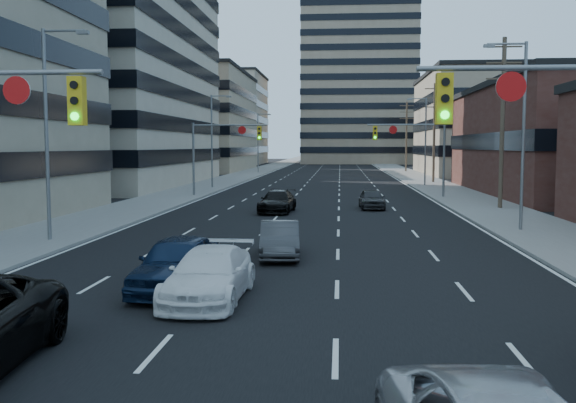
# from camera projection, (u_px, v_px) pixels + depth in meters

# --- Properties ---
(road_surface) EXTENTS (18.00, 300.00, 0.02)m
(road_surface) POSITION_uv_depth(u_px,v_px,m) (331.00, 165.00, 135.79)
(road_surface) COLOR black
(road_surface) RESTS_ON ground
(sidewalk_left) EXTENTS (5.00, 300.00, 0.15)m
(sidewalk_left) POSITION_uv_depth(u_px,v_px,m) (277.00, 165.00, 136.71)
(sidewalk_left) COLOR slate
(sidewalk_left) RESTS_ON ground
(sidewalk_right) EXTENTS (5.00, 300.00, 0.15)m
(sidewalk_right) POSITION_uv_depth(u_px,v_px,m) (386.00, 165.00, 134.86)
(sidewalk_right) COLOR slate
(sidewalk_right) RESTS_ON ground
(office_left_mid) EXTENTS (26.00, 34.00, 28.00)m
(office_left_mid) POSITION_uv_depth(u_px,v_px,m) (65.00, 52.00, 67.25)
(office_left_mid) COLOR #ADA089
(office_left_mid) RESTS_ON ground
(office_left_far) EXTENTS (20.00, 30.00, 16.00)m
(office_left_far) POSITION_uv_depth(u_px,v_px,m) (186.00, 123.00, 107.25)
(office_left_far) COLOR gray
(office_left_far) RESTS_ON ground
(office_right_far) EXTENTS (22.00, 28.00, 14.00)m
(office_right_far) POSITION_uv_depth(u_px,v_px,m) (503.00, 126.00, 91.46)
(office_right_far) COLOR gray
(office_right_far) RESTS_ON ground
(apartment_tower) EXTENTS (26.00, 26.00, 58.00)m
(apartment_tower) POSITION_uv_depth(u_px,v_px,m) (358.00, 41.00, 152.65)
(apartment_tower) COLOR gray
(apartment_tower) RESTS_ON ground
(bg_block_left) EXTENTS (24.00, 24.00, 20.00)m
(bg_block_left) POSITION_uv_depth(u_px,v_px,m) (210.00, 120.00, 147.12)
(bg_block_left) COLOR #ADA089
(bg_block_left) RESTS_ON ground
(bg_block_right) EXTENTS (22.00, 22.00, 12.00)m
(bg_block_right) POSITION_uv_depth(u_px,v_px,m) (486.00, 137.00, 132.69)
(bg_block_right) COLOR gray
(bg_block_right) RESTS_ON ground
(signal_far_left) EXTENTS (6.09, 0.33, 6.00)m
(signal_far_left) POSITION_uv_depth(u_px,v_px,m) (222.00, 144.00, 51.63)
(signal_far_left) COLOR slate
(signal_far_left) RESTS_ON ground
(signal_far_right) EXTENTS (6.09, 0.33, 6.00)m
(signal_far_right) POSITION_uv_depth(u_px,v_px,m) (414.00, 144.00, 50.39)
(signal_far_right) COLOR slate
(signal_far_right) RESTS_ON ground
(utility_pole_block) EXTENTS (2.20, 0.28, 11.00)m
(utility_pole_block) POSITION_uv_depth(u_px,v_px,m) (502.00, 120.00, 40.97)
(utility_pole_block) COLOR #4C3D2D
(utility_pole_block) RESTS_ON ground
(utility_pole_midblock) EXTENTS (2.20, 0.28, 11.00)m
(utility_pole_midblock) POSITION_uv_depth(u_px,v_px,m) (434.00, 131.00, 70.76)
(utility_pole_midblock) COLOR #4C3D2D
(utility_pole_midblock) RESTS_ON ground
(utility_pole_distant) EXTENTS (2.20, 0.28, 11.00)m
(utility_pole_distant) POSITION_uv_depth(u_px,v_px,m) (406.00, 135.00, 100.55)
(utility_pole_distant) COLOR #4C3D2D
(utility_pole_distant) RESTS_ON ground
(streetlight_left_near) EXTENTS (2.03, 0.22, 9.00)m
(streetlight_left_near) POSITION_uv_depth(u_px,v_px,m) (50.00, 124.00, 26.96)
(streetlight_left_near) COLOR slate
(streetlight_left_near) RESTS_ON ground
(streetlight_left_mid) EXTENTS (2.03, 0.22, 9.00)m
(streetlight_left_mid) POSITION_uv_depth(u_px,v_px,m) (213.00, 136.00, 61.72)
(streetlight_left_mid) COLOR slate
(streetlight_left_mid) RESTS_ON ground
(streetlight_left_far) EXTENTS (2.03, 0.22, 9.00)m
(streetlight_left_far) POSITION_uv_depth(u_px,v_px,m) (259.00, 140.00, 96.47)
(streetlight_left_far) COLOR slate
(streetlight_left_far) RESTS_ON ground
(streetlight_right_near) EXTENTS (2.03, 0.22, 9.00)m
(streetlight_right_near) POSITION_uv_depth(u_px,v_px,m) (520.00, 126.00, 30.26)
(streetlight_right_near) COLOR slate
(streetlight_right_near) RESTS_ON ground
(streetlight_right_far) EXTENTS (2.03, 0.22, 9.00)m
(streetlight_right_far) POSITION_uv_depth(u_px,v_px,m) (424.00, 137.00, 65.01)
(streetlight_right_far) COLOR slate
(streetlight_right_far) RESTS_ON ground
(white_van) EXTENTS (2.08, 4.82, 1.38)m
(white_van) POSITION_uv_depth(u_px,v_px,m) (210.00, 275.00, 17.16)
(white_van) COLOR white
(white_van) RESTS_ON ground
(sedan_blue) EXTENTS (2.07, 4.75, 1.59)m
(sedan_blue) POSITION_uv_depth(u_px,v_px,m) (178.00, 263.00, 18.26)
(sedan_blue) COLOR #0E1D38
(sedan_blue) RESTS_ON ground
(sedan_grey_center) EXTENTS (1.77, 4.15, 1.33)m
(sedan_grey_center) POSITION_uv_depth(u_px,v_px,m) (280.00, 240.00, 23.76)
(sedan_grey_center) COLOR #3A3A3C
(sedan_grey_center) RESTS_ON ground
(sedan_black_far) EXTENTS (2.24, 4.85, 1.37)m
(sedan_black_far) POSITION_uv_depth(u_px,v_px,m) (277.00, 202.00, 39.73)
(sedan_black_far) COLOR black
(sedan_black_far) RESTS_ON ground
(sedan_grey_right) EXTENTS (1.72, 3.95, 1.33)m
(sedan_grey_right) POSITION_uv_depth(u_px,v_px,m) (372.00, 199.00, 42.04)
(sedan_grey_right) COLOR #2F2F31
(sedan_grey_right) RESTS_ON ground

